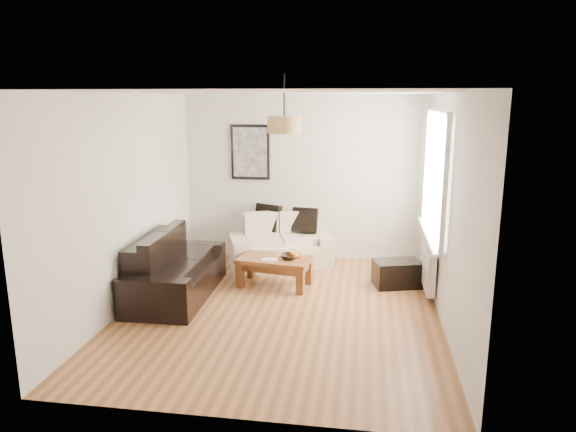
# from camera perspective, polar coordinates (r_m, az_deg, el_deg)

# --- Properties ---
(floor) EXTENTS (4.50, 4.50, 0.00)m
(floor) POSITION_cam_1_polar(r_m,az_deg,el_deg) (6.50, -0.80, -10.23)
(floor) COLOR brown
(floor) RESTS_ON ground
(ceiling) EXTENTS (3.80, 4.50, 0.00)m
(ceiling) POSITION_cam_1_polar(r_m,az_deg,el_deg) (5.99, -0.88, 13.34)
(ceiling) COLOR white
(ceiling) RESTS_ON floor
(wall_back) EXTENTS (3.80, 0.04, 2.60)m
(wall_back) POSITION_cam_1_polar(r_m,az_deg,el_deg) (8.31, 1.70, 4.16)
(wall_back) COLOR silver
(wall_back) RESTS_ON floor
(wall_front) EXTENTS (3.80, 0.04, 2.60)m
(wall_front) POSITION_cam_1_polar(r_m,az_deg,el_deg) (3.98, -6.14, -5.43)
(wall_front) COLOR silver
(wall_front) RESTS_ON floor
(wall_left) EXTENTS (0.04, 4.50, 2.60)m
(wall_left) POSITION_cam_1_polar(r_m,az_deg,el_deg) (6.69, -17.12, 1.50)
(wall_left) COLOR silver
(wall_left) RESTS_ON floor
(wall_right) EXTENTS (0.04, 4.50, 2.60)m
(wall_right) POSITION_cam_1_polar(r_m,az_deg,el_deg) (6.11, 17.05, 0.48)
(wall_right) COLOR silver
(wall_right) RESTS_ON floor
(window_bay) EXTENTS (0.14, 1.90, 1.60)m
(window_bay) POSITION_cam_1_polar(r_m,az_deg,el_deg) (6.83, 15.93, 4.36)
(window_bay) COLOR white
(window_bay) RESTS_ON wall_right
(radiator) EXTENTS (0.10, 0.90, 0.52)m
(radiator) POSITION_cam_1_polar(r_m,az_deg,el_deg) (7.10, 15.01, -5.42)
(radiator) COLOR white
(radiator) RESTS_ON wall_right
(poster) EXTENTS (0.62, 0.04, 0.87)m
(poster) POSITION_cam_1_polar(r_m,az_deg,el_deg) (8.37, -4.14, 6.96)
(poster) COLOR black
(poster) RESTS_ON wall_back
(pendant_shade) EXTENTS (0.40, 0.40, 0.20)m
(pendant_shade) POSITION_cam_1_polar(r_m,az_deg,el_deg) (6.29, -0.41, 9.94)
(pendant_shade) COLOR tan
(pendant_shade) RESTS_ON ceiling
(loveseat_cream) EXTENTS (1.71, 1.29, 0.76)m
(loveseat_cream) POSITION_cam_1_polar(r_m,az_deg,el_deg) (8.09, -0.87, -2.75)
(loveseat_cream) COLOR #BBB197
(loveseat_cream) RESTS_ON floor
(sofa_leather) EXTENTS (0.91, 1.82, 0.78)m
(sofa_leather) POSITION_cam_1_polar(r_m,az_deg,el_deg) (6.98, -12.14, -5.48)
(sofa_leather) COLOR black
(sofa_leather) RESTS_ON floor
(coffee_table) EXTENTS (1.06, 0.69, 0.40)m
(coffee_table) POSITION_cam_1_polar(r_m,az_deg,el_deg) (7.24, -1.46, -6.09)
(coffee_table) COLOR brown
(coffee_table) RESTS_ON floor
(ottoman) EXTENTS (0.71, 0.56, 0.36)m
(ottoman) POSITION_cam_1_polar(r_m,az_deg,el_deg) (7.39, 11.82, -6.16)
(ottoman) COLOR black
(ottoman) RESTS_ON floor
(cushion_left) EXTENTS (0.44, 0.30, 0.42)m
(cushion_left) POSITION_cam_1_polar(r_m,az_deg,el_deg) (8.22, -2.23, -0.19)
(cushion_left) COLOR black
(cushion_left) RESTS_ON loveseat_cream
(cushion_right) EXTENTS (0.40, 0.17, 0.39)m
(cushion_right) POSITION_cam_1_polar(r_m,az_deg,el_deg) (8.14, 1.83, -0.44)
(cushion_right) COLOR black
(cushion_right) RESTS_ON loveseat_cream
(fruit_bowl) EXTENTS (0.31, 0.31, 0.06)m
(fruit_bowl) POSITION_cam_1_polar(r_m,az_deg,el_deg) (7.12, 0.20, -4.45)
(fruit_bowl) COLOR black
(fruit_bowl) RESTS_ON coffee_table
(orange_a) EXTENTS (0.09, 0.09, 0.08)m
(orange_a) POSITION_cam_1_polar(r_m,az_deg,el_deg) (7.13, 0.86, -4.35)
(orange_a) COLOR orange
(orange_a) RESTS_ON fruit_bowl
(orange_b) EXTENTS (0.08, 0.08, 0.06)m
(orange_b) POSITION_cam_1_polar(r_m,az_deg,el_deg) (7.17, 1.36, -4.26)
(orange_b) COLOR orange
(orange_b) RESTS_ON fruit_bowl
(orange_c) EXTENTS (0.10, 0.10, 0.08)m
(orange_c) POSITION_cam_1_polar(r_m,az_deg,el_deg) (7.19, 0.54, -4.20)
(orange_c) COLOR orange
(orange_c) RESTS_ON fruit_bowl
(papers) EXTENTS (0.24, 0.18, 0.01)m
(papers) POSITION_cam_1_polar(r_m,az_deg,el_deg) (7.10, -1.96, -4.75)
(papers) COLOR silver
(papers) RESTS_ON coffee_table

